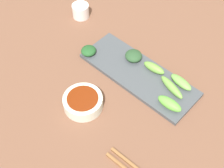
% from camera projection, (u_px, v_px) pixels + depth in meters
% --- Properties ---
extents(tabletop, '(2.10, 2.10, 0.02)m').
position_uv_depth(tabletop, '(114.00, 88.00, 0.98)').
color(tabletop, brown).
rests_on(tabletop, ground).
extents(sauce_bowl, '(0.11, 0.11, 0.04)m').
position_uv_depth(sauce_bowl, '(83.00, 102.00, 0.91)').
color(sauce_bowl, silver).
rests_on(sauce_bowl, tabletop).
extents(serving_plate, '(0.14, 0.38, 0.01)m').
position_uv_depth(serving_plate, '(139.00, 74.00, 0.99)').
color(serving_plate, '#444A4F').
rests_on(serving_plate, tabletop).
extents(broccoli_stalk_0, '(0.04, 0.08, 0.03)m').
position_uv_depth(broccoli_stalk_0, '(170.00, 104.00, 0.90)').
color(broccoli_stalk_0, '#61B340').
rests_on(broccoli_stalk_0, serving_plate).
extents(broccoli_leafy_1, '(0.05, 0.05, 0.02)m').
position_uv_depth(broccoli_leafy_1, '(89.00, 51.00, 1.03)').
color(broccoli_leafy_1, '#205024').
rests_on(broccoli_leafy_1, serving_plate).
extents(broccoli_stalk_2, '(0.05, 0.10, 0.02)m').
position_uv_depth(broccoli_stalk_2, '(172.00, 87.00, 0.94)').
color(broccoli_stalk_2, '#6BA344').
rests_on(broccoli_stalk_2, serving_plate).
extents(broccoli_stalk_3, '(0.04, 0.08, 0.02)m').
position_uv_depth(broccoli_stalk_3, '(181.00, 82.00, 0.95)').
color(broccoli_stalk_3, '#6CAB49').
rests_on(broccoli_stalk_3, serving_plate).
extents(broccoli_stalk_4, '(0.03, 0.08, 0.03)m').
position_uv_depth(broccoli_stalk_4, '(154.00, 68.00, 0.98)').
color(broccoli_stalk_4, '#6AA240').
rests_on(broccoli_stalk_4, serving_plate).
extents(broccoli_leafy_5, '(0.06, 0.06, 0.03)m').
position_uv_depth(broccoli_leafy_5, '(134.00, 56.00, 1.01)').
color(broccoli_leafy_5, '#294A2A').
rests_on(broccoli_leafy_5, serving_plate).
extents(tea_cup, '(0.06, 0.06, 0.05)m').
position_uv_depth(tea_cup, '(81.00, 11.00, 1.15)').
color(tea_cup, white).
rests_on(tea_cup, tabletop).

